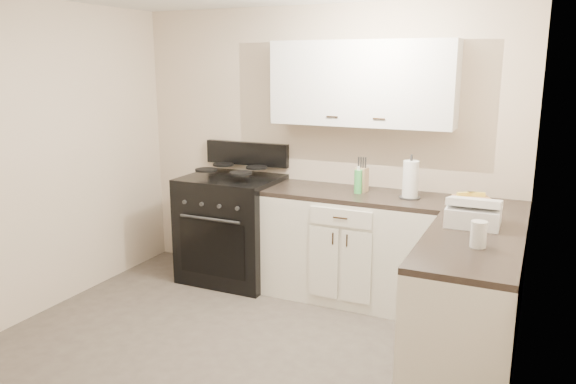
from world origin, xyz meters
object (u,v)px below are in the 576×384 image
at_px(stove, 233,231).
at_px(knife_block, 362,180).
at_px(countertop_grill, 473,216).
at_px(paper_towel, 411,180).
at_px(wicker_basket, 471,202).

bearing_deg(stove, knife_block, 4.30).
distance_m(knife_block, countertop_grill, 1.18).
distance_m(stove, paper_towel, 1.76).
relative_size(stove, paper_towel, 3.43).
distance_m(wicker_basket, countertop_grill, 0.48).
xyz_separation_m(wicker_basket, countertop_grill, (0.07, -0.47, 0.02)).
bearing_deg(knife_block, wicker_basket, 1.46).
bearing_deg(wicker_basket, stove, 177.81).
bearing_deg(paper_towel, stove, -178.94).
xyz_separation_m(stove, knife_block, (1.21, 0.09, 0.58)).
bearing_deg(wicker_basket, paper_towel, 167.13).
height_order(knife_block, paper_towel, paper_towel).
distance_m(stove, knife_block, 1.35).
height_order(stove, paper_towel, paper_towel).
distance_m(knife_block, paper_towel, 0.43).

